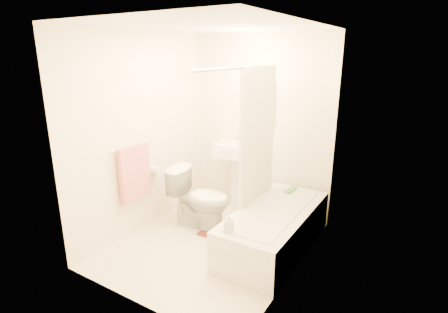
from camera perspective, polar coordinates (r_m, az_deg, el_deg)
The scene contains 17 objects.
floor at distance 4.21m, azimuth -1.84°, elevation -13.99°, with size 2.40×2.40×0.00m, color beige.
ceiling at distance 3.64m, azimuth -2.21°, elevation 20.61°, with size 2.40×2.40×0.00m, color white.
wall_back at distance 4.77m, azimuth 6.03°, elevation 5.05°, with size 2.00×0.02×2.40m, color beige.
wall_left at distance 4.37m, azimuth -13.00°, elevation 3.68°, with size 0.02×2.40×2.40m, color beige.
wall_right at distance 3.32m, azimuth 12.50°, elevation -0.29°, with size 0.02×2.40×2.40m, color beige.
mirror at distance 4.70m, azimuth 6.04°, elevation 8.60°, with size 0.40×0.03×0.55m, color white.
curtain_rod at distance 3.57m, azimuth 2.92°, elevation 14.26°, with size 0.03×0.03×1.70m, color silver.
shower_curtain at distance 4.02m, azimuth 5.52°, elevation 3.23°, with size 0.04×0.80×1.55m, color silver.
towel_bar at distance 4.20m, azimuth -14.90°, elevation 1.62°, with size 0.02×0.02×0.60m, color silver.
towel at distance 4.27m, azimuth -14.31°, elevation -2.59°, with size 0.06×0.45×0.66m, color #CC7266.
toilet_paper at distance 4.54m, azimuth -10.91°, elevation -2.28°, with size 0.12×0.12×0.11m, color white.
toilet at distance 4.44m, azimuth -3.91°, elevation -6.88°, with size 0.43×0.78×0.76m, color silver.
sink at distance 4.97m, azimuth 1.97°, elevation -2.58°, with size 0.53×0.42×1.03m, color white, non-canonical shape.
bathtub at distance 4.07m, azimuth 8.23°, elevation -11.63°, with size 0.72×1.65×0.46m, color silver, non-canonical shape.
bath_mat at distance 4.42m, azimuth -0.14°, elevation -12.32°, with size 0.53×0.40×0.02m, color #472A1D.
soap_bottle at distance 3.46m, azimuth 0.82°, elevation -10.80°, with size 0.08×0.08×0.18m, color white.
scrub_brush at distance 4.49m, azimuth 10.85°, elevation -5.46°, with size 0.07×0.22×0.04m, color green.
Camera 1 is at (2.02, -3.02, 2.13)m, focal length 28.00 mm.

